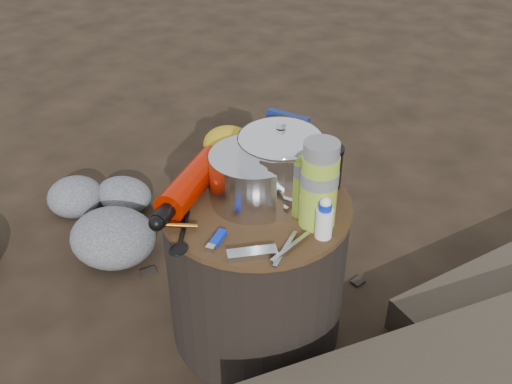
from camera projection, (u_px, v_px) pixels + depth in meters
The scene contains 15 objects.
ground at pixel (256, 325), 1.72m from camera, with size 60.00×60.00×0.00m, color black.
stump at pixel (256, 269), 1.59m from camera, with size 0.48×0.48×0.45m, color black.
rock_ring at pixel (22, 255), 1.83m from camera, with size 0.46×1.00×0.20m, color #5B5B61, non-canonical shape.
foil_windscreen at pixel (253, 178), 1.44m from camera, with size 0.22×0.22×0.13m, color #B7B7BE.
camping_pot at pixel (280, 164), 1.42m from camera, with size 0.21×0.21×0.21m, color silver.
fuel_bottle at pixel (191, 183), 1.47m from camera, with size 0.08×0.33×0.08m, color #B71400, non-canonical shape.
thermos at pixel (319, 185), 1.34m from camera, with size 0.09×0.09×0.22m, color #9EC132.
travel_mug at pixel (328, 167), 1.50m from camera, with size 0.07×0.07×0.11m, color black.
stuff_sack at pixel (231, 146), 1.59m from camera, with size 0.16×0.13×0.11m, color #BD9315.
food_pouch at pixel (286, 140), 1.58m from camera, with size 0.12×0.03×0.15m, color navy.
lighter at pixel (218, 238), 1.34m from camera, with size 0.02×0.08×0.01m, color #0C29DC.
multitool at pixel (252, 254), 1.29m from camera, with size 0.03×0.11×0.02m, color silver.
pot_grabber at pixel (285, 248), 1.31m from camera, with size 0.03×0.13×0.01m, color silver, non-canonical shape.
spork at pixel (184, 229), 1.37m from camera, with size 0.03×0.16×0.01m, color black, non-canonical shape.
squeeze_bottle at pixel (324, 220), 1.33m from camera, with size 0.04×0.04×0.10m, color white.
Camera 1 is at (0.60, -1.03, 1.30)m, focal length 40.59 mm.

